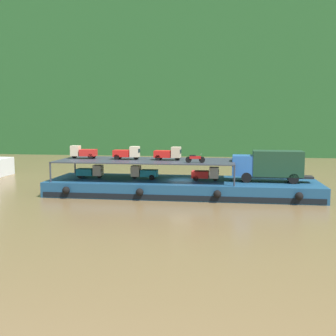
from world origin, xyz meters
The scene contains 12 objects.
ground_plane centered at (0.00, 0.00, 0.00)m, with size 400.00×400.00×0.00m, color brown.
hillside_far_bank centered at (0.00, 62.03, 23.27)m, with size 132.42×40.65×41.31m.
cargo_barge centered at (0.00, -0.03, 0.75)m, with size 27.31×8.18×1.50m.
covered_lorry centered at (8.67, -0.06, 3.19)m, with size 7.91×2.52×3.10m.
cargo_rack centered at (-3.80, 0.00, 3.43)m, with size 18.11×6.80×2.00m.
mini_truck_lower_stern centered at (-9.80, 0.02, 2.19)m, with size 2.74×1.20×1.38m.
mini_truck_lower_aft centered at (-4.03, -0.02, 2.19)m, with size 2.78×1.26×1.38m.
mini_truck_lower_mid centered at (2.39, -0.20, 2.19)m, with size 2.76×1.24×1.38m.
mini_truck_upper_stern centered at (-10.79, 0.67, 4.19)m, with size 2.77×1.25×1.38m.
mini_truck_upper_mid centered at (-5.88, 0.32, 4.19)m, with size 2.76×1.24×1.38m.
mini_truck_upper_fore centered at (-1.50, 0.12, 4.19)m, with size 2.79×1.29×1.38m.
motorcycle_upper_port centered at (1.43, -2.04, 3.93)m, with size 1.90×0.55×0.87m.
Camera 1 is at (4.14, -40.58, 7.63)m, focal length 42.89 mm.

